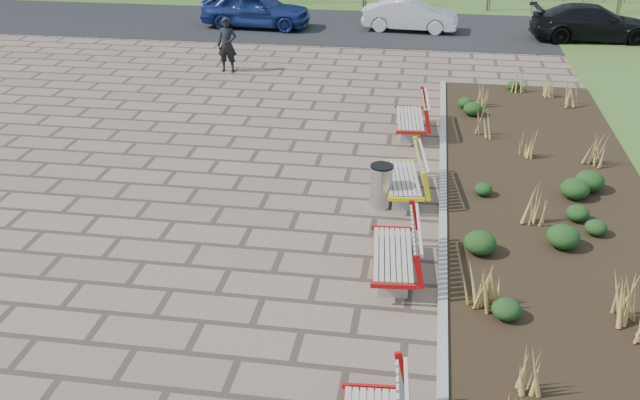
% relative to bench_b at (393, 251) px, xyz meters
% --- Properties ---
extents(ground, '(120.00, 120.00, 0.00)m').
position_rel_bench_b_xyz_m(ground, '(-3.00, -1.93, -0.50)').
color(ground, brown).
rests_on(ground, ground).
extents(planting_bed, '(4.50, 18.00, 0.10)m').
position_rel_bench_b_xyz_m(planting_bed, '(3.25, 3.07, -0.45)').
color(planting_bed, black).
rests_on(planting_bed, ground).
extents(planting_curb, '(0.16, 18.00, 0.15)m').
position_rel_bench_b_xyz_m(planting_curb, '(0.92, 3.07, -0.42)').
color(planting_curb, gray).
rests_on(planting_curb, ground).
extents(grass_verge_far, '(80.00, 5.00, 0.04)m').
position_rel_bench_b_xyz_m(grass_verge_far, '(-3.00, 26.07, -0.48)').
color(grass_verge_far, '#33511E').
rests_on(grass_verge_far, ground).
extents(road, '(80.00, 7.00, 0.02)m').
position_rel_bench_b_xyz_m(road, '(-3.00, 20.07, -0.49)').
color(road, black).
rests_on(road, ground).
extents(bench_b, '(1.06, 2.16, 1.00)m').
position_rel_bench_b_xyz_m(bench_b, '(0.00, 0.00, 0.00)').
color(bench_b, '#AB0B0C').
rests_on(bench_b, ground).
extents(bench_c, '(1.16, 2.20, 1.00)m').
position_rel_bench_b_xyz_m(bench_c, '(0.00, 3.36, 0.00)').
color(bench_c, yellow).
rests_on(bench_c, ground).
extents(bench_d, '(1.06, 2.16, 1.00)m').
position_rel_bench_b_xyz_m(bench_d, '(0.00, 7.34, 0.00)').
color(bench_d, '#B30E0B').
rests_on(bench_d, ground).
extents(litter_bin, '(0.49, 0.49, 0.95)m').
position_rel_bench_b_xyz_m(litter_bin, '(-0.43, 2.79, -0.03)').
color(litter_bin, '#B2B2B7').
rests_on(litter_bin, ground).
extents(pedestrian, '(0.69, 0.46, 1.88)m').
position_rel_bench_b_xyz_m(pedestrian, '(-6.56, 12.56, 0.44)').
color(pedestrian, black).
rests_on(pedestrian, ground).
extents(car_blue, '(4.80, 2.13, 1.60)m').
position_rel_bench_b_xyz_m(car_blue, '(-7.18, 19.43, 0.32)').
color(car_blue, navy).
rests_on(car_blue, road).
extents(car_silver, '(4.10, 1.67, 1.32)m').
position_rel_bench_b_xyz_m(car_silver, '(-0.52, 19.81, 0.18)').
color(car_silver, silver).
rests_on(car_silver, road).
extents(car_black, '(5.04, 2.34, 1.42)m').
position_rel_bench_b_xyz_m(car_black, '(6.86, 19.20, 0.23)').
color(car_black, black).
rests_on(car_black, road).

